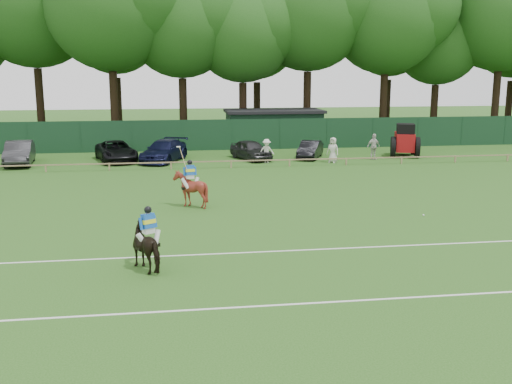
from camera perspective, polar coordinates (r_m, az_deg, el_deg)
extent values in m
plane|color=#1E4C14|center=(22.74, -0.15, -5.01)|extent=(160.00, 160.00, 0.00)
imported|color=black|center=(20.12, -10.14, -5.11)|extent=(1.69, 2.01, 1.56)
imported|color=maroon|center=(28.87, -6.27, 0.29)|extent=(1.66, 1.80, 1.74)
imported|color=#28292B|center=(44.53, -21.62, 3.47)|extent=(2.33, 5.13, 1.63)
imported|color=black|center=(44.15, -13.17, 3.80)|extent=(3.64, 5.65, 1.45)
imported|color=black|center=(43.39, -8.76, 3.89)|extent=(3.93, 5.68, 1.53)
imported|color=#2D2D2F|center=(43.85, -0.49, 4.04)|extent=(3.08, 4.52, 1.43)
imported|color=black|center=(44.68, 5.18, 4.05)|extent=(2.82, 4.12, 1.29)
imported|color=silver|center=(42.37, 1.01, 3.94)|extent=(1.16, 0.77, 1.67)
imported|color=beige|center=(44.71, 11.13, 4.27)|extent=(1.19, 0.78, 1.89)
imported|color=beige|center=(42.71, 7.33, 3.99)|extent=(1.04, 1.00, 1.79)
cube|color=silver|center=(19.97, -10.19, -3.61)|extent=(0.44, 0.41, 0.18)
cube|color=blue|center=(19.89, -10.23, -2.72)|extent=(0.50, 0.47, 0.51)
cube|color=yellow|center=(19.90, -10.22, -2.78)|extent=(0.52, 0.47, 0.18)
sphere|color=black|center=(19.81, -10.27, -1.69)|extent=(0.25, 0.25, 0.25)
cylinder|color=silver|center=(20.14, -9.45, -4.35)|extent=(0.35, 0.48, 0.59)
cylinder|color=silver|center=(19.89, -10.74, -4.60)|extent=(0.49, 0.24, 0.59)
cube|color=silver|center=(28.75, -6.30, 1.46)|extent=(0.40, 0.32, 0.18)
cube|color=blue|center=(28.70, -6.31, 2.09)|extent=(0.45, 0.37, 0.51)
cube|color=yellow|center=(28.70, -6.31, 2.05)|extent=(0.47, 0.36, 0.18)
sphere|color=black|center=(28.64, -6.33, 2.82)|extent=(0.25, 0.25, 0.25)
cylinder|color=silver|center=(28.82, -5.76, 0.89)|extent=(0.41, 0.39, 0.59)
cylinder|color=silver|center=(28.71, -6.77, 0.83)|extent=(0.42, 0.31, 0.59)
cylinder|color=tan|center=(28.60, -6.95, 3.16)|extent=(0.37, 0.53, 1.17)
sphere|color=silver|center=(28.05, 15.66, -2.14)|extent=(0.09, 0.09, 0.09)
cube|color=silver|center=(17.16, 2.74, -10.67)|extent=(60.00, 0.10, 0.01)
cube|color=silver|center=(21.80, 0.22, -5.74)|extent=(60.00, 0.10, 0.01)
cube|color=#997F5B|center=(40.15, -3.81, 2.93)|extent=(62.00, 0.08, 0.08)
cube|color=#14351E|center=(48.95, -4.66, 5.43)|extent=(92.00, 0.04, 2.50)
cube|color=#14331E|center=(52.61, 1.69, 6.06)|extent=(8.00, 4.00, 2.80)
cube|color=black|center=(52.49, 1.70, 7.71)|extent=(8.40, 4.40, 0.24)
cube|color=maroon|center=(46.87, 13.96, 4.66)|extent=(2.04, 2.79, 1.35)
cube|color=black|center=(46.36, 14.06, 5.75)|extent=(1.60, 1.66, 0.94)
cylinder|color=black|center=(46.12, 12.92, 4.21)|extent=(0.76, 1.58, 1.56)
cylinder|color=black|center=(46.27, 15.11, 4.12)|extent=(0.76, 1.58, 1.56)
cylinder|color=black|center=(47.93, 12.89, 4.04)|extent=(0.55, 0.89, 0.83)
cylinder|color=black|center=(48.06, 14.75, 3.97)|extent=(0.55, 0.89, 0.83)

